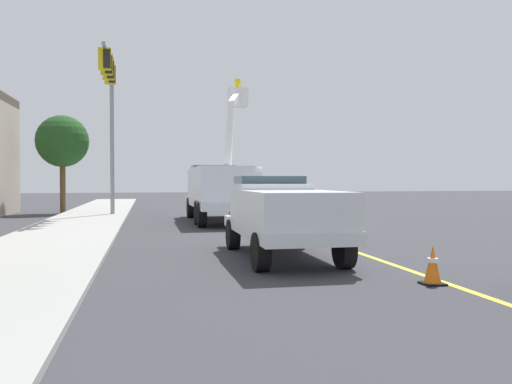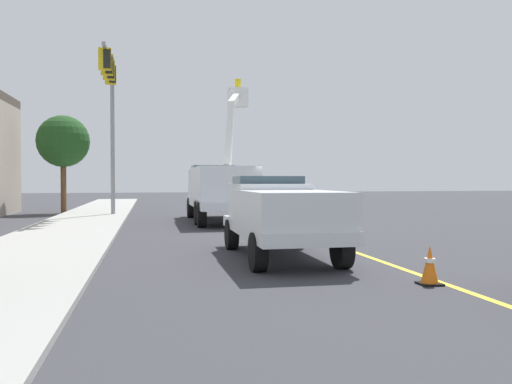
# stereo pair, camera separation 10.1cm
# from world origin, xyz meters

# --- Properties ---
(ground) EXTENTS (120.00, 120.00, 0.00)m
(ground) POSITION_xyz_m (0.00, 0.00, 0.00)
(ground) COLOR #38383D
(sidewalk_far_side) EXTENTS (60.04, 4.43, 0.12)m
(sidewalk_far_side) POSITION_xyz_m (0.12, 8.37, 0.06)
(sidewalk_far_side) COLOR #9E9E99
(sidewalk_far_side) RESTS_ON ground
(lane_centre_stripe) EXTENTS (50.00, 0.86, 0.01)m
(lane_centre_stripe) POSITION_xyz_m (0.00, 0.00, 0.00)
(lane_centre_stripe) COLOR yellow
(lane_centre_stripe) RESTS_ON ground
(utility_bucket_truck) EXTENTS (8.23, 2.89, 6.91)m
(utility_bucket_truck) POSITION_xyz_m (2.78, 2.17, 1.61)
(utility_bucket_truck) COLOR white
(utility_bucket_truck) RESTS_ON ground
(service_pickup_truck) EXTENTS (5.63, 2.25, 2.06)m
(service_pickup_truck) POSITION_xyz_m (-9.00, 2.36, 1.12)
(service_pickup_truck) COLOR silver
(service_pickup_truck) RESTS_ON ground
(passing_minivan) EXTENTS (4.83, 2.00, 1.69)m
(passing_minivan) POSITION_xyz_m (11.48, -2.56, 0.97)
(passing_minivan) COLOR silver
(passing_minivan) RESTS_ON ground
(traffic_cone_leading) EXTENTS (0.40, 0.40, 0.74)m
(traffic_cone_leading) POSITION_xyz_m (-12.87, 0.51, 0.36)
(traffic_cone_leading) COLOR black
(traffic_cone_leading) RESTS_ON ground
(traffic_cone_mid_front) EXTENTS (0.40, 0.40, 0.77)m
(traffic_cone_mid_front) POSITION_xyz_m (7.09, 0.47, 0.38)
(traffic_cone_mid_front) COLOR black
(traffic_cone_mid_front) RESTS_ON ground
(traffic_signal_mast) EXTENTS (5.52, 0.61, 8.52)m
(traffic_signal_mast) POSITION_xyz_m (5.87, 7.27, 6.19)
(traffic_signal_mast) COLOR gray
(traffic_signal_mast) RESTS_ON ground
(street_tree_right) EXTENTS (3.02, 3.02, 5.72)m
(street_tree_right) POSITION_xyz_m (10.78, 10.22, 4.18)
(street_tree_right) COLOR brown
(street_tree_right) RESTS_ON ground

